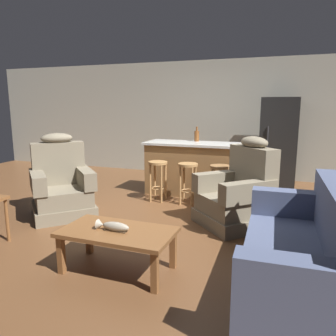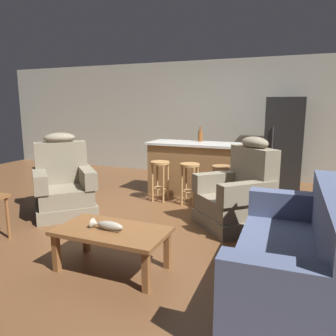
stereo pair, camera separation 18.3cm
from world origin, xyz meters
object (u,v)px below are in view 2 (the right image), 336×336
couch (295,259)px  kitchen_island (198,169)px  bar_stool_left (160,174)px  refrigerator (284,143)px  bar_stool_middle (190,176)px  recliner_near_island (239,195)px  bottle_tall_green (200,136)px  fish_figurine (107,226)px  recliner_near_lamp (64,185)px  coffee_table (112,235)px  bar_stool_right (222,179)px

couch → kitchen_island: bearing=-60.2°
bar_stool_left → refrigerator: (1.85, 1.83, 0.41)m
couch → bar_stool_middle: 2.76m
recliner_near_island → bar_stool_left: recliner_near_island is taller
recliner_near_island → refrigerator: size_ratio=0.68×
bar_stool_left → recliner_near_island: bearing=-24.6°
refrigerator → bottle_tall_green: size_ratio=6.47×
bar_stool_middle → bottle_tall_green: 1.04m
bottle_tall_green → couch: bearing=-59.8°
fish_figurine → refrigerator: refrigerator is taller
couch → recliner_near_lamp: bearing=-19.7°
coffee_table → recliner_near_lamp: (-1.62, 1.24, 0.06)m
refrigerator → bar_stool_middle: bearing=-125.9°
bar_stool_right → refrigerator: bearing=66.4°
coffee_table → bar_stool_left: (-0.53, 2.37, 0.11)m
recliner_near_lamp → refrigerator: (2.94, 2.96, 0.46)m
bar_stool_left → refrigerator: size_ratio=0.39×
fish_figurine → bar_stool_middle: size_ratio=0.50×
recliner_near_lamp → bar_stool_right: (2.14, 1.13, 0.05)m
coffee_table → bar_stool_middle: bar_stool_middle is taller
kitchen_island → bottle_tall_green: bottle_tall_green is taller
coffee_table → bar_stool_middle: size_ratio=1.62×
coffee_table → refrigerator: refrigerator is taller
coffee_table → recliner_near_island: size_ratio=0.92×
couch → refrigerator: 4.07m
couch → bar_stool_middle: bearing=-54.4°
bar_stool_left → bar_stool_right: same height
bar_stool_middle → bottle_tall_green: bottle_tall_green is taller
recliner_near_lamp → kitchen_island: size_ratio=0.67×
recliner_near_lamp → bottle_tall_green: (1.52, 1.99, 0.63)m
bar_stool_left → fish_figurine: bearing=-78.4°
coffee_table → kitchen_island: kitchen_island is taller
coffee_table → bottle_tall_green: (-0.09, 3.23, 0.69)m
recliner_near_island → refrigerator: refrigerator is taller
coffee_table → bar_stool_left: bar_stool_left is taller
couch → bottle_tall_green: bottle_tall_green is taller
coffee_table → bar_stool_right: 2.43m
bar_stool_left → coffee_table: bearing=-77.4°
fish_figurine → bar_stool_right: size_ratio=0.50×
bar_stool_right → recliner_near_island: bearing=-59.4°
bar_stool_left → bottle_tall_green: bottle_tall_green is taller
recliner_near_lamp → recliner_near_island: bearing=54.9°
refrigerator → bottle_tall_green: 1.73m
kitchen_island → refrigerator: refrigerator is taller
bar_stool_right → refrigerator: size_ratio=0.39×
fish_figurine → recliner_near_lamp: recliner_near_lamp is taller
recliner_near_lamp → bottle_tall_green: size_ratio=4.41×
coffee_table → refrigerator: bearing=72.5°
kitchen_island → recliner_near_island: bearing=-52.7°
kitchen_island → bar_stool_middle: kitchen_island is taller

